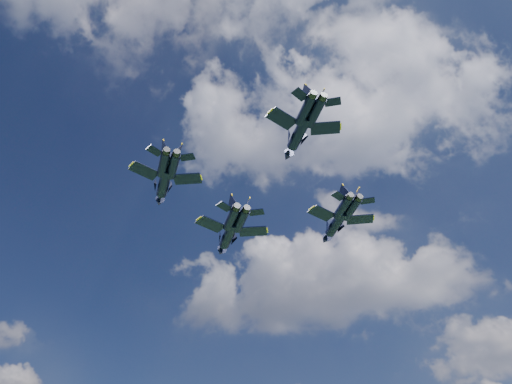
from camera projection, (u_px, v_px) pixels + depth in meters
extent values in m
cylinder|color=black|center=(229.00, 234.00, 93.87)|extent=(7.41, 9.44, 2.02)
cone|color=black|center=(221.00, 252.00, 98.73)|extent=(3.23, 3.48, 1.91)
ellipsoid|color=brown|center=(224.00, 242.00, 97.02)|extent=(2.73, 3.26, 0.92)
cube|color=black|center=(211.00, 224.00, 91.28)|extent=(5.27, 5.91, 0.20)
cube|color=black|center=(253.00, 231.00, 93.10)|extent=(5.68, 3.98, 0.20)
cube|color=black|center=(224.00, 207.00, 87.09)|extent=(2.73, 3.16, 0.16)
cube|color=black|center=(256.00, 212.00, 88.40)|extent=(2.87, 1.99, 0.16)
cube|color=black|center=(233.00, 204.00, 89.12)|extent=(2.54, 2.36, 3.38)
cube|color=black|center=(246.00, 206.00, 89.68)|extent=(1.94, 3.14, 3.38)
cylinder|color=black|center=(164.00, 182.00, 79.35)|extent=(6.20, 7.94, 1.69)
cone|color=black|center=(159.00, 202.00, 83.43)|extent=(2.71, 2.92, 1.60)
ellipsoid|color=brown|center=(162.00, 191.00, 82.00)|extent=(2.29, 2.74, 0.77)
cube|color=black|center=(144.00, 171.00, 77.18)|extent=(4.43, 4.96, 0.17)
cube|color=black|center=(187.00, 179.00, 78.70)|extent=(4.76, 3.33, 0.17)
cube|color=black|center=(155.00, 151.00, 73.66)|extent=(2.29, 2.66, 0.13)
cube|color=black|center=(187.00, 157.00, 74.75)|extent=(2.41, 1.66, 0.13)
cube|color=black|center=(164.00, 149.00, 75.36)|extent=(2.12, 1.99, 2.83)
cube|color=black|center=(178.00, 152.00, 75.82)|extent=(1.63, 2.64, 2.83)
cylinder|color=black|center=(337.00, 223.00, 86.67)|extent=(6.22, 8.36, 1.76)
cone|color=black|center=(325.00, 240.00, 90.95)|extent=(2.77, 3.04, 1.66)
ellipsoid|color=brown|center=(330.00, 230.00, 89.44)|extent=(2.31, 2.87, 0.80)
cube|color=black|center=(322.00, 213.00, 84.50)|extent=(4.67, 5.14, 0.18)
cube|color=black|center=(360.00, 219.00, 85.89)|extent=(4.89, 3.33, 0.18)
cube|color=black|center=(339.00, 196.00, 80.78)|extent=(2.43, 2.76, 0.14)
cube|color=black|center=(367.00, 201.00, 81.79)|extent=(2.46, 1.65, 0.14)
cube|color=black|center=(344.00, 194.00, 82.51)|extent=(2.14, 2.13, 2.94)
cube|color=black|center=(356.00, 196.00, 82.94)|extent=(1.67, 2.78, 2.94)
cylinder|color=black|center=(299.00, 132.00, 71.30)|extent=(5.92, 7.65, 1.63)
cone|color=black|center=(287.00, 156.00, 75.24)|extent=(2.59, 2.81, 1.54)
ellipsoid|color=brown|center=(292.00, 144.00, 73.85)|extent=(2.19, 2.64, 0.74)
cube|color=black|center=(282.00, 119.00, 69.24)|extent=(4.27, 4.77, 0.16)
cube|color=black|center=(325.00, 128.00, 70.66)|extent=(4.56, 3.18, 0.16)
cube|color=black|center=(300.00, 94.00, 65.84)|extent=(2.21, 2.55, 0.13)
cube|color=black|center=(333.00, 102.00, 66.87)|extent=(2.31, 1.58, 0.13)
cube|color=black|center=(307.00, 94.00, 67.47)|extent=(2.03, 1.92, 2.72)
cube|color=black|center=(321.00, 97.00, 67.91)|extent=(1.56, 2.55, 2.72)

